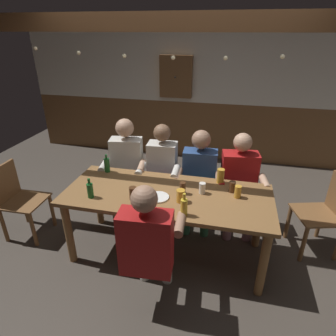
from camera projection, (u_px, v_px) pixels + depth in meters
name	position (u px, v px, depth m)	size (l,w,h in m)	color
ground_plane	(168.00, 249.00, 3.23)	(7.76, 7.76, 0.00)	#423A33
back_wall_upper	(204.00, 63.00, 4.85)	(6.47, 0.12, 1.32)	beige
back_wall_wainscot	(201.00, 130.00, 5.37)	(6.47, 0.12, 1.05)	brown
ceiling_beam	(175.00, 22.00, 2.43)	(5.82, 0.14, 0.16)	brown
dining_table	(167.00, 202.00, 2.90)	(2.07, 0.85, 0.76)	brown
person_0	(126.00, 164.00, 3.60)	(0.57, 0.57, 1.27)	silver
person_1	(161.00, 170.00, 3.51)	(0.50, 0.53, 1.23)	silver
person_2	(199.00, 175.00, 3.42)	(0.56, 0.52, 1.20)	#2D4C84
person_3	(239.00, 179.00, 3.33)	(0.58, 0.57, 1.20)	#AD1919
person_4	(148.00, 243.00, 2.32)	(0.57, 0.52, 1.24)	#AD1919
chair_empty_near_right	(18.00, 198.00, 3.30)	(0.45, 0.45, 0.88)	brown
chair_empty_near_left	(325.00, 212.00, 3.05)	(0.54, 0.54, 0.88)	brown
plate_0	(158.00, 197.00, 2.78)	(0.21, 0.21, 0.01)	white
bottle_0	(184.00, 207.00, 2.49)	(0.06, 0.06, 0.22)	gold
bottle_1	(90.00, 190.00, 2.76)	(0.06, 0.06, 0.20)	#195923
bottle_2	(107.00, 165.00, 3.25)	(0.06, 0.06, 0.21)	#195923
pint_glass_0	(221.00, 176.00, 3.02)	(0.08, 0.08, 0.16)	gold
pint_glass_1	(181.00, 196.00, 2.69)	(0.08, 0.08, 0.13)	gold
pint_glass_2	(202.00, 188.00, 2.83)	(0.06, 0.06, 0.11)	white
pint_glass_3	(183.00, 188.00, 2.83)	(0.06, 0.06, 0.12)	#4C2D19
pint_glass_4	(238.00, 192.00, 2.76)	(0.07, 0.07, 0.12)	gold
pint_glass_5	(133.00, 193.00, 2.73)	(0.07, 0.07, 0.13)	#4C2D19
pint_glass_6	(232.00, 187.00, 2.86)	(0.06, 0.06, 0.11)	#4C2D19
wall_dart_cabinet	(176.00, 77.00, 4.92)	(0.56, 0.15, 0.70)	brown
string_lights	(173.00, 50.00, 2.48)	(4.56, 0.04, 0.20)	#F9EAB2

